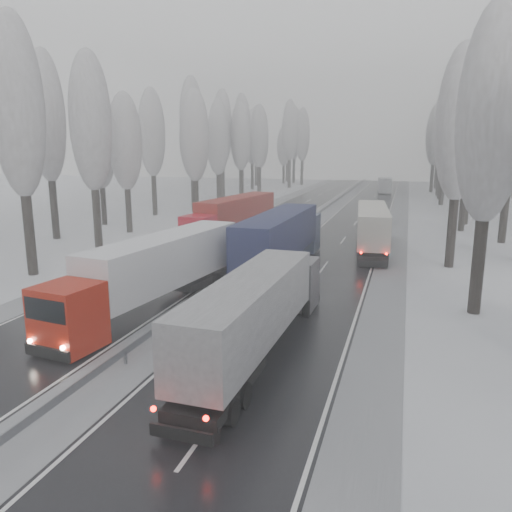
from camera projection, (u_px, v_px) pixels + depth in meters
The scene contains 54 objects.
ground at pixel (65, 411), 17.54m from camera, with size 260.00×260.00×0.00m, color silver.
carriageway_right at pixel (335, 252), 44.11m from camera, with size 7.50×200.00×0.03m, color black.
carriageway_left at pixel (224, 245), 47.08m from camera, with size 7.50×200.00×0.03m, color black.
median_slush at pixel (277, 249), 45.59m from camera, with size 3.00×200.00×0.04m, color #929599.
shoulder_right at pixel (393, 255), 42.71m from camera, with size 2.40×200.00×0.04m, color #929599.
shoulder_left at pixel (176, 242), 48.48m from camera, with size 2.40×200.00×0.04m, color #929599.
median_guardrail at pixel (277, 242), 45.46m from camera, with size 0.12×200.00×0.76m.
tree_16 at pixel (493, 116), 25.67m from camera, with size 3.60×3.60×16.53m.
tree_18 at pixel (461, 125), 36.44m from camera, with size 3.60×3.60×16.58m.
tree_20 at pixel (493, 135), 43.20m from camera, with size 3.60×3.60×15.71m.
tree_22 at pixel (469, 136), 53.19m from camera, with size 3.60×3.60×15.86m.
tree_24 at pixel (474, 111), 57.38m from camera, with size 3.60×3.60×20.49m.
tree_26 at pixel (462, 124), 67.29m from camera, with size 3.60×3.60×18.78m.
tree_28 at pixel (447, 124), 77.51m from camera, with size 3.60×3.60×19.62m.
tree_29 at pixel (494, 131), 79.38m from camera, with size 3.60×3.60×18.11m.
tree_30 at pixel (444, 133), 86.81m from camera, with size 3.60×3.60×17.86m.
tree_31 at pixel (478, 131), 88.78m from camera, with size 3.60×3.60×18.58m.
tree_32 at pixel (442, 136), 93.88m from camera, with size 3.60×3.60×17.33m.
tree_33 at pixel (457, 146), 97.14m from camera, with size 3.60×3.60×14.33m.
tree_34 at pixel (435, 136), 100.74m from camera, with size 3.60×3.60×17.63m.
tree_35 at pixel (482, 134), 101.79m from camera, with size 3.60×3.60×18.25m.
tree_36 at pixel (440, 129), 109.22m from camera, with size 3.60×3.60×20.23m.
tree_37 at pixel (471, 141), 111.51m from camera, with size 3.60×3.60×16.37m.
tree_38 at pixel (444, 137), 118.93m from camera, with size 3.60×3.60×17.97m.
tree_39 at pixel (455, 142), 122.12m from camera, with size 3.60×3.60×16.19m.
tree_56 at pixel (17, 108), 33.90m from camera, with size 3.60×3.60×18.12m.
tree_58 at pixel (91, 123), 42.42m from camera, with size 3.60×3.60×17.21m.
tree_59 at pixel (46, 118), 48.17m from camera, with size 3.60×3.60×18.41m.
tree_60 at pixel (125, 142), 52.50m from camera, with size 3.60×3.60×14.84m.
tree_61 at pixel (100, 148), 57.99m from camera, with size 3.60×3.60×13.95m.
tree_62 at pixel (195, 136), 60.17m from camera, with size 3.60×3.60×16.04m.
tree_63 at pixel (152, 133), 66.03m from camera, with size 3.60×3.60×16.88m.
tree_64 at pixel (192, 141), 69.88m from camera, with size 3.60×3.60×15.42m.
tree_65 at pixel (192, 123), 73.57m from camera, with size 3.60×3.60×19.48m.
tree_66 at pixel (218, 142), 78.88m from camera, with size 3.60×3.60×15.23m.
tree_67 at pixel (219, 135), 82.76m from camera, with size 3.60×3.60×17.09m.
tree_68 at pixel (241, 137), 84.57m from camera, with size 3.60×3.60×16.65m.
tree_69 at pixel (222, 128), 89.31m from camera, with size 3.60×3.60×19.35m.
tree_70 at pixel (259, 137), 93.86m from camera, with size 3.60×3.60×17.09m.
tree_71 at pixel (242, 129), 98.61m from camera, with size 3.60×3.60×19.61m.
tree_72 at pixel (260, 144), 103.61m from camera, with size 3.60×3.60×15.11m.
tree_73 at pixel (252, 138), 107.88m from camera, with size 3.60×3.60×17.22m.
tree_74 at pixel (290, 131), 111.99m from camera, with size 3.60×3.60×19.68m.
tree_75 at pixel (256, 135), 118.46m from camera, with size 3.60×3.60×18.60m.
tree_76 at pixel (303, 135), 120.64m from camera, with size 3.60×3.60×18.55m.
tree_77 at pixel (284, 147), 126.54m from camera, with size 3.60×3.60×14.32m.
tree_78 at pixel (294, 133), 127.66m from camera, with size 3.60×3.60×19.55m.
tree_79 at pixel (287, 140), 132.52m from camera, with size 3.60×3.60×17.07m.
truck_grey_tarp at pixel (259, 307), 21.95m from camera, with size 2.72×14.81×3.78m.
truck_blue_box at pixel (283, 236), 37.43m from camera, with size 3.09×17.12×4.37m.
truck_cream_box at pixel (372, 225), 44.54m from camera, with size 3.88×15.65×3.98m.
box_truck_distant at pixel (385, 185), 101.40m from camera, with size 3.17×8.45×3.09m.
truck_red_white at pixel (156, 269), 28.15m from camera, with size 4.47×16.03×4.08m.
truck_red_red at pixel (233, 215), 50.06m from camera, with size 4.64×16.31×4.15m.
Camera 1 is at (11.07, -13.34, 9.08)m, focal length 35.00 mm.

